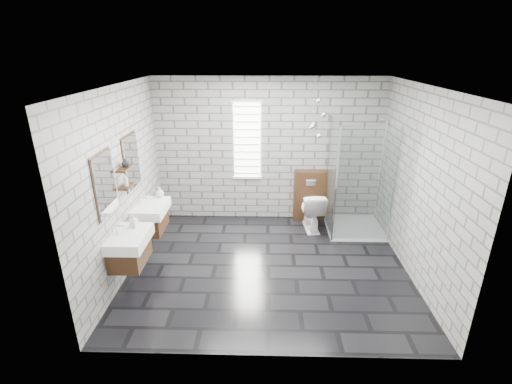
{
  "coord_description": "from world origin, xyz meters",
  "views": [
    {
      "loc": [
        -0.05,
        -4.94,
        3.17
      ],
      "look_at": [
        -0.2,
        0.35,
        1.09
      ],
      "focal_mm": 26.0,
      "sensor_mm": 36.0,
      "label": 1
    }
  ],
  "objects_px": {
    "cistern_panel": "(310,196)",
    "shower_enclosure": "(352,207)",
    "vanity_right": "(149,210)",
    "toilet": "(311,210)",
    "vanity_left": "(127,240)"
  },
  "relations": [
    {
      "from": "vanity_left",
      "to": "toilet",
      "type": "relative_size",
      "value": 2.16
    },
    {
      "from": "vanity_left",
      "to": "cistern_panel",
      "type": "relative_size",
      "value": 1.57
    },
    {
      "from": "vanity_left",
      "to": "shower_enclosure",
      "type": "xyz_separation_m",
      "value": [
        3.41,
        1.78,
        -0.25
      ]
    },
    {
      "from": "vanity_left",
      "to": "vanity_right",
      "type": "xyz_separation_m",
      "value": [
        0.0,
        0.99,
        0.0
      ]
    },
    {
      "from": "shower_enclosure",
      "to": "toilet",
      "type": "bearing_deg",
      "value": 169.31
    },
    {
      "from": "vanity_left",
      "to": "toilet",
      "type": "height_order",
      "value": "vanity_left"
    },
    {
      "from": "cistern_panel",
      "to": "shower_enclosure",
      "type": "bearing_deg",
      "value": -36.41
    },
    {
      "from": "cistern_panel",
      "to": "toilet",
      "type": "bearing_deg",
      "value": -90.0
    },
    {
      "from": "vanity_right",
      "to": "toilet",
      "type": "bearing_deg",
      "value": 18.91
    },
    {
      "from": "vanity_right",
      "to": "cistern_panel",
      "type": "bearing_deg",
      "value": 25.86
    },
    {
      "from": "vanity_right",
      "to": "cistern_panel",
      "type": "xyz_separation_m",
      "value": [
        2.71,
        1.31,
        -0.26
      ]
    },
    {
      "from": "cistern_panel",
      "to": "vanity_right",
      "type": "bearing_deg",
      "value": -154.14
    },
    {
      "from": "cistern_panel",
      "to": "shower_enclosure",
      "type": "xyz_separation_m",
      "value": [
        0.7,
        -0.52,
        0.0
      ]
    },
    {
      "from": "shower_enclosure",
      "to": "cistern_panel",
      "type": "bearing_deg",
      "value": 143.59
    },
    {
      "from": "toilet",
      "to": "vanity_left",
      "type": "bearing_deg",
      "value": 29.8
    }
  ]
}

